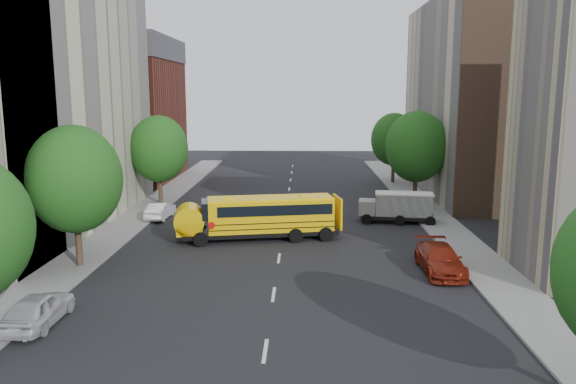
{
  "coord_description": "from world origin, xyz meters",
  "views": [
    {
      "loc": [
        1.39,
        -33.69,
        9.58
      ],
      "look_at": [
        0.42,
        2.0,
        3.25
      ],
      "focal_mm": 35.0,
      "sensor_mm": 36.0,
      "label": 1
    }
  ],
  "objects_px": {
    "street_tree_5": "(394,139)",
    "safari_truck": "(398,207)",
    "parked_car_1": "(160,210)",
    "parked_car_4": "(403,202)",
    "street_tree_1": "(74,179)",
    "street_tree_4": "(417,147)",
    "street_tree_2": "(159,149)",
    "school_bus": "(258,215)",
    "parked_car_0": "(39,309)",
    "parked_car_3": "(440,259)"
  },
  "relations": [
    {
      "from": "street_tree_5",
      "to": "parked_car_1",
      "type": "bearing_deg",
      "value": -139.33
    },
    {
      "from": "safari_truck",
      "to": "parked_car_4",
      "type": "xyz_separation_m",
      "value": [
        1.13,
        4.25,
        -0.44
      ]
    },
    {
      "from": "street_tree_2",
      "to": "school_bus",
      "type": "relative_size",
      "value": 0.74
    },
    {
      "from": "street_tree_4",
      "to": "safari_truck",
      "type": "relative_size",
      "value": 1.48
    },
    {
      "from": "street_tree_1",
      "to": "street_tree_5",
      "type": "relative_size",
      "value": 1.05
    },
    {
      "from": "school_bus",
      "to": "parked_car_0",
      "type": "bearing_deg",
      "value": -130.29
    },
    {
      "from": "school_bus",
      "to": "parked_car_4",
      "type": "bearing_deg",
      "value": 29.56
    },
    {
      "from": "school_bus",
      "to": "safari_truck",
      "type": "height_order",
      "value": "school_bus"
    },
    {
      "from": "street_tree_1",
      "to": "school_bus",
      "type": "bearing_deg",
      "value": 33.81
    },
    {
      "from": "street_tree_5",
      "to": "school_bus",
      "type": "relative_size",
      "value": 0.72
    },
    {
      "from": "street_tree_5",
      "to": "school_bus",
      "type": "xyz_separation_m",
      "value": [
        -12.54,
        -23.66,
        -3.09
      ]
    },
    {
      "from": "parked_car_4",
      "to": "school_bus",
      "type": "bearing_deg",
      "value": -143.09
    },
    {
      "from": "school_bus",
      "to": "parked_car_3",
      "type": "height_order",
      "value": "school_bus"
    },
    {
      "from": "street_tree_1",
      "to": "parked_car_0",
      "type": "distance_m",
      "value": 9.03
    },
    {
      "from": "parked_car_0",
      "to": "parked_car_1",
      "type": "xyz_separation_m",
      "value": [
        0.0,
        20.15,
        -0.07
      ]
    },
    {
      "from": "safari_truck",
      "to": "parked_car_0",
      "type": "xyz_separation_m",
      "value": [
        -18.07,
        -19.35,
        -0.49
      ]
    },
    {
      "from": "street_tree_4",
      "to": "school_bus",
      "type": "bearing_deg",
      "value": -137.07
    },
    {
      "from": "parked_car_3",
      "to": "parked_car_4",
      "type": "distance_m",
      "value": 16.13
    },
    {
      "from": "street_tree_5",
      "to": "street_tree_1",
      "type": "bearing_deg",
      "value": -126.25
    },
    {
      "from": "street_tree_2",
      "to": "school_bus",
      "type": "distance_m",
      "value": 15.36
    },
    {
      "from": "school_bus",
      "to": "parked_car_4",
      "type": "height_order",
      "value": "school_bus"
    },
    {
      "from": "parked_car_0",
      "to": "street_tree_2",
      "type": "bearing_deg",
      "value": -86.15
    },
    {
      "from": "street_tree_2",
      "to": "safari_truck",
      "type": "distance_m",
      "value": 20.84
    },
    {
      "from": "street_tree_5",
      "to": "parked_car_1",
      "type": "distance_m",
      "value": 27.46
    },
    {
      "from": "safari_truck",
      "to": "parked_car_4",
      "type": "height_order",
      "value": "safari_truck"
    },
    {
      "from": "street_tree_1",
      "to": "parked_car_3",
      "type": "relative_size",
      "value": 1.57
    },
    {
      "from": "parked_car_0",
      "to": "parked_car_3",
      "type": "bearing_deg",
      "value": -157.11
    },
    {
      "from": "parked_car_0",
      "to": "parked_car_4",
      "type": "height_order",
      "value": "parked_car_4"
    },
    {
      "from": "street_tree_2",
      "to": "safari_truck",
      "type": "bearing_deg",
      "value": -18.44
    },
    {
      "from": "street_tree_1",
      "to": "parked_car_1",
      "type": "distance_m",
      "value": 13.11
    },
    {
      "from": "street_tree_1",
      "to": "street_tree_4",
      "type": "xyz_separation_m",
      "value": [
        22.0,
        18.0,
        0.12
      ]
    },
    {
      "from": "school_bus",
      "to": "parked_car_4",
      "type": "relative_size",
      "value": 2.37
    },
    {
      "from": "street_tree_5",
      "to": "parked_car_3",
      "type": "distance_m",
      "value": 30.7
    },
    {
      "from": "street_tree_5",
      "to": "safari_truck",
      "type": "height_order",
      "value": "street_tree_5"
    },
    {
      "from": "parked_car_1",
      "to": "parked_car_3",
      "type": "distance_m",
      "value": 22.33
    },
    {
      "from": "street_tree_4",
      "to": "safari_truck",
      "type": "xyz_separation_m",
      "value": [
        -2.53,
        -6.49,
        -3.88
      ]
    },
    {
      "from": "parked_car_1",
      "to": "parked_car_4",
      "type": "xyz_separation_m",
      "value": [
        19.2,
        3.45,
        0.11
      ]
    },
    {
      "from": "school_bus",
      "to": "parked_car_1",
      "type": "distance_m",
      "value": 10.08
    },
    {
      "from": "street_tree_5",
      "to": "parked_car_4",
      "type": "relative_size",
      "value": 1.7
    },
    {
      "from": "school_bus",
      "to": "parked_car_3",
      "type": "relative_size",
      "value": 2.08
    },
    {
      "from": "street_tree_5",
      "to": "safari_truck",
      "type": "relative_size",
      "value": 1.37
    },
    {
      "from": "street_tree_5",
      "to": "safari_truck",
      "type": "bearing_deg",
      "value": -97.79
    },
    {
      "from": "street_tree_1",
      "to": "safari_truck",
      "type": "relative_size",
      "value": 1.44
    },
    {
      "from": "safari_truck",
      "to": "street_tree_4",
      "type": "bearing_deg",
      "value": 76.42
    },
    {
      "from": "parked_car_0",
      "to": "parked_car_3",
      "type": "relative_size",
      "value": 0.83
    },
    {
      "from": "street_tree_5",
      "to": "parked_car_0",
      "type": "height_order",
      "value": "street_tree_5"
    },
    {
      "from": "parked_car_3",
      "to": "street_tree_5",
      "type": "bearing_deg",
      "value": 85.36
    },
    {
      "from": "parked_car_1",
      "to": "parked_car_3",
      "type": "xyz_separation_m",
      "value": [
        18.4,
        -12.66,
        0.09
      ]
    },
    {
      "from": "safari_truck",
      "to": "parked_car_4",
      "type": "distance_m",
      "value": 4.42
    },
    {
      "from": "parked_car_4",
      "to": "street_tree_5",
      "type": "bearing_deg",
      "value": 81.07
    }
  ]
}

